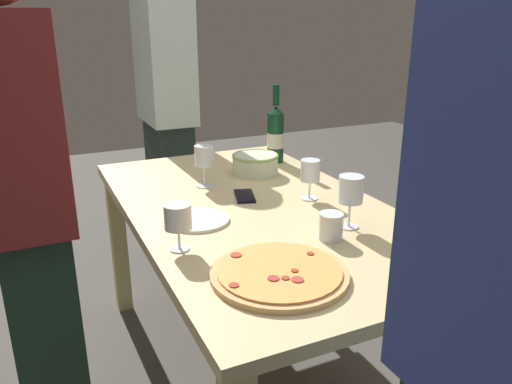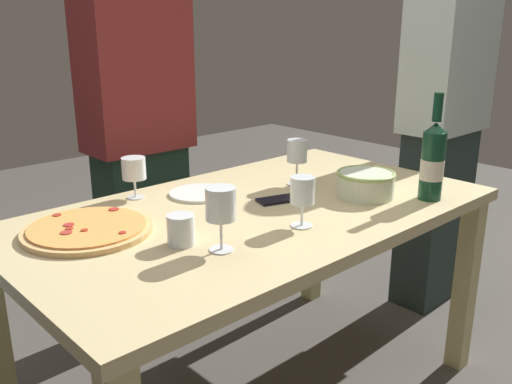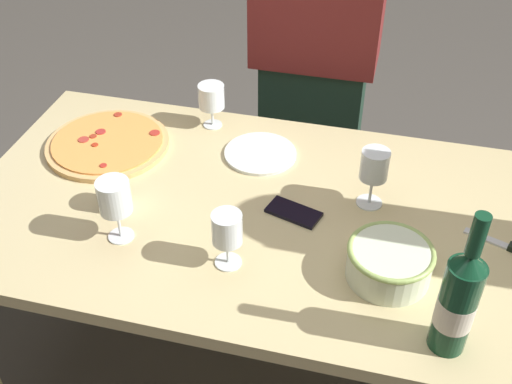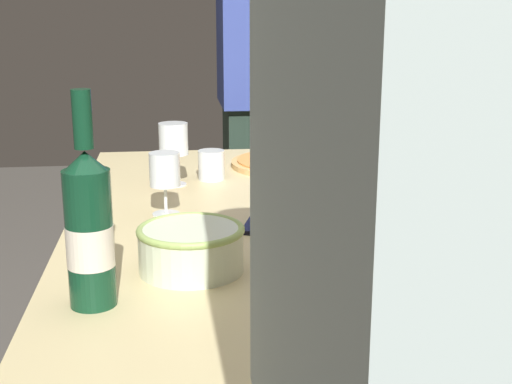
{
  "view_description": "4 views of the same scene",
  "coord_description": "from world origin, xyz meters",
  "px_view_note": "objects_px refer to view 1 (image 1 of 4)",
  "views": [
    {
      "loc": [
        -1.58,
        0.74,
        1.41
      ],
      "look_at": [
        0.0,
        0.0,
        0.8
      ],
      "focal_mm": 35.37,
      "sensor_mm": 36.0,
      "label": 1
    },
    {
      "loc": [
        -1.18,
        -1.27,
        1.35
      ],
      "look_at": [
        0.0,
        0.0,
        0.8
      ],
      "focal_mm": 38.93,
      "sensor_mm": 36.0,
      "label": 2
    },
    {
      "loc": [
        0.32,
        -1.26,
        1.85
      ],
      "look_at": [
        0.0,
        0.0,
        0.8
      ],
      "focal_mm": 43.96,
      "sensor_mm": 36.0,
      "label": 3
    },
    {
      "loc": [
        1.64,
        -0.19,
        1.24
      ],
      "look_at": [
        0.0,
        0.0,
        0.8
      ],
      "focal_mm": 49.49,
      "sensor_mm": 36.0,
      "label": 4
    }
  ],
  "objects_px": {
    "dining_table": "(256,229)",
    "wine_glass_far_left": "(178,219)",
    "wine_glass_near_pizza": "(310,172)",
    "wine_glass_far_right": "(351,192)",
    "person_guest_left": "(168,116)",
    "serving_bowl": "(255,163)",
    "cell_phone": "(245,196)",
    "cup_amber": "(331,226)",
    "wine_bottle": "(276,134)",
    "wine_glass_by_bottle": "(204,157)",
    "person_host": "(30,213)",
    "pizza": "(279,273)",
    "side_plate": "(198,220)",
    "pizza_knife": "(198,161)"
  },
  "relations": [
    {
      "from": "wine_bottle",
      "to": "cup_amber",
      "type": "distance_m",
      "value": 0.91
    },
    {
      "from": "serving_bowl",
      "to": "wine_glass_far_left",
      "type": "xyz_separation_m",
      "value": [
        -0.6,
        0.53,
        0.05
      ]
    },
    {
      "from": "wine_glass_far_right",
      "to": "cell_phone",
      "type": "bearing_deg",
      "value": 25.21
    },
    {
      "from": "dining_table",
      "to": "wine_glass_far_left",
      "type": "height_order",
      "value": "wine_glass_far_left"
    },
    {
      "from": "wine_bottle",
      "to": "cup_amber",
      "type": "height_order",
      "value": "wine_bottle"
    },
    {
      "from": "wine_glass_near_pizza",
      "to": "wine_glass_by_bottle",
      "type": "relative_size",
      "value": 0.9
    },
    {
      "from": "dining_table",
      "to": "wine_bottle",
      "type": "relative_size",
      "value": 4.37
    },
    {
      "from": "wine_glass_by_bottle",
      "to": "pizza_knife",
      "type": "xyz_separation_m",
      "value": [
        0.35,
        -0.09,
        -0.12
      ]
    },
    {
      "from": "cup_amber",
      "to": "cell_phone",
      "type": "height_order",
      "value": "cup_amber"
    },
    {
      "from": "dining_table",
      "to": "side_plate",
      "type": "height_order",
      "value": "side_plate"
    },
    {
      "from": "wine_glass_far_left",
      "to": "person_guest_left",
      "type": "bearing_deg",
      "value": -14.6
    },
    {
      "from": "person_host",
      "to": "person_guest_left",
      "type": "xyz_separation_m",
      "value": [
        1.15,
        -0.76,
        0.04
      ]
    },
    {
      "from": "person_guest_left",
      "to": "person_host",
      "type": "bearing_deg",
      "value": -33.27
    },
    {
      "from": "serving_bowl",
      "to": "wine_glass_near_pizza",
      "type": "bearing_deg",
      "value": -172.49
    },
    {
      "from": "pizza",
      "to": "wine_glass_far_right",
      "type": "relative_size",
      "value": 2.11
    },
    {
      "from": "wine_glass_far_right",
      "to": "side_plate",
      "type": "xyz_separation_m",
      "value": [
        0.26,
        0.44,
        -0.12
      ]
    },
    {
      "from": "serving_bowl",
      "to": "wine_glass_near_pizza",
      "type": "distance_m",
      "value": 0.39
    },
    {
      "from": "side_plate",
      "to": "wine_glass_near_pizza",
      "type": "bearing_deg",
      "value": -86.0
    },
    {
      "from": "dining_table",
      "to": "cup_amber",
      "type": "bearing_deg",
      "value": -166.39
    },
    {
      "from": "wine_glass_far_right",
      "to": "person_guest_left",
      "type": "bearing_deg",
      "value": 7.33
    },
    {
      "from": "serving_bowl",
      "to": "cell_phone",
      "type": "distance_m",
      "value": 0.31
    },
    {
      "from": "wine_glass_far_left",
      "to": "cup_amber",
      "type": "xyz_separation_m",
      "value": [
        -0.13,
        -0.45,
        -0.06
      ]
    },
    {
      "from": "dining_table",
      "to": "wine_glass_far_left",
      "type": "bearing_deg",
      "value": 122.91
    },
    {
      "from": "wine_bottle",
      "to": "wine_glass_far_left",
      "type": "xyz_separation_m",
      "value": [
        -0.74,
        0.7,
        -0.04
      ]
    },
    {
      "from": "dining_table",
      "to": "wine_glass_far_right",
      "type": "bearing_deg",
      "value": -147.61
    },
    {
      "from": "serving_bowl",
      "to": "side_plate",
      "type": "distance_m",
      "value": 0.59
    },
    {
      "from": "side_plate",
      "to": "pizza_knife",
      "type": "distance_m",
      "value": 0.74
    },
    {
      "from": "wine_bottle",
      "to": "serving_bowl",
      "type": "bearing_deg",
      "value": 129.23
    },
    {
      "from": "serving_bowl",
      "to": "wine_glass_far_right",
      "type": "height_order",
      "value": "wine_glass_far_right"
    },
    {
      "from": "wine_glass_near_pizza",
      "to": "wine_glass_far_right",
      "type": "xyz_separation_m",
      "value": [
        -0.29,
        0.02,
        0.01
      ]
    },
    {
      "from": "serving_bowl",
      "to": "wine_glass_far_left",
      "type": "relative_size",
      "value": 1.43
    },
    {
      "from": "dining_table",
      "to": "wine_glass_near_pizza",
      "type": "xyz_separation_m",
      "value": [
        -0.02,
        -0.22,
        0.2
      ]
    },
    {
      "from": "pizza",
      "to": "person_host",
      "type": "bearing_deg",
      "value": 47.54
    },
    {
      "from": "serving_bowl",
      "to": "person_guest_left",
      "type": "bearing_deg",
      "value": 11.41
    },
    {
      "from": "cup_amber",
      "to": "cell_phone",
      "type": "xyz_separation_m",
      "value": [
        0.47,
        0.09,
        -0.04
      ]
    },
    {
      "from": "wine_glass_far_right",
      "to": "person_guest_left",
      "type": "xyz_separation_m",
      "value": [
        1.49,
        0.19,
        0.01
      ]
    },
    {
      "from": "side_plate",
      "to": "dining_table",
      "type": "bearing_deg",
      "value": -78.92
    },
    {
      "from": "pizza_knife",
      "to": "wine_bottle",
      "type": "bearing_deg",
      "value": -112.6
    },
    {
      "from": "wine_glass_by_bottle",
      "to": "person_host",
      "type": "height_order",
      "value": "person_host"
    },
    {
      "from": "wine_glass_far_right",
      "to": "person_host",
      "type": "distance_m",
      "value": 1.01
    },
    {
      "from": "serving_bowl",
      "to": "side_plate",
      "type": "relative_size",
      "value": 0.95
    },
    {
      "from": "person_host",
      "to": "wine_glass_by_bottle",
      "type": "bearing_deg",
      "value": 24.1
    },
    {
      "from": "wine_glass_far_left",
      "to": "cup_amber",
      "type": "bearing_deg",
      "value": -105.81
    },
    {
      "from": "pizza",
      "to": "cell_phone",
      "type": "distance_m",
      "value": 0.64
    },
    {
      "from": "wine_glass_by_bottle",
      "to": "wine_glass_far_left",
      "type": "distance_m",
      "value": 0.6
    },
    {
      "from": "wine_glass_far_right",
      "to": "side_plate",
      "type": "bearing_deg",
      "value": 59.22
    },
    {
      "from": "wine_glass_by_bottle",
      "to": "cell_phone",
      "type": "relative_size",
      "value": 1.19
    },
    {
      "from": "wine_glass_near_pizza",
      "to": "person_guest_left",
      "type": "xyz_separation_m",
      "value": [
        1.19,
        0.21,
        0.02
      ]
    },
    {
      "from": "wine_glass_far_right",
      "to": "wine_glass_near_pizza",
      "type": "bearing_deg",
      "value": -4.48
    },
    {
      "from": "wine_glass_by_bottle",
      "to": "cup_amber",
      "type": "distance_m",
      "value": 0.69
    }
  ]
}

